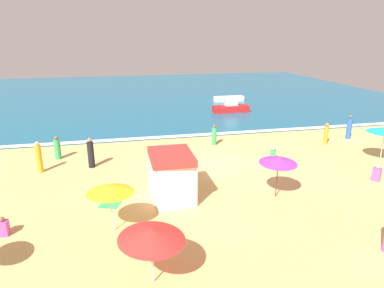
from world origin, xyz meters
name	(u,v)px	position (x,y,z in m)	size (l,w,h in m)	color
ground_plane	(220,164)	(0.00, 0.00, 0.00)	(60.00, 60.00, 0.00)	#E5B26B
ocean_water	(160,93)	(0.00, 28.00, 0.05)	(60.00, 44.00, 0.10)	#196084
wave_breaker_foam	(196,135)	(0.00, 6.30, 0.10)	(57.00, 0.70, 0.01)	white
lifeguard_cabana	(171,176)	(-3.68, -4.05, 1.20)	(2.04, 2.55, 2.36)	white
beach_umbrella_2	(278,160)	(1.37, -4.93, 1.91)	(1.89, 1.91, 2.12)	#4C3823
beach_umbrella_3	(152,234)	(-5.21, -9.78, 1.77)	(2.88, 2.87, 2.03)	silver
beach_umbrella_4	(110,189)	(-6.47, -6.38, 1.87)	(2.46, 2.46, 2.05)	silver
beachgoer_1	(3,227)	(-10.73, -5.77, 0.34)	(0.39, 0.39, 0.81)	#D84CA5
beachgoer_2	(273,154)	(3.52, -0.04, 0.40)	(0.50, 0.50, 0.90)	green
beachgoer_3	(326,134)	(8.72, 2.21, 0.80)	(0.34, 0.34, 1.61)	orange
beachgoer_4	(57,149)	(-9.91, 3.15, 0.70)	(0.46, 0.46, 1.53)	green
beachgoer_5	(377,174)	(7.62, -4.30, 0.39)	(0.57, 0.57, 0.91)	#D84CA5
beachgoer_7	(349,128)	(11.27, 3.11, 0.87)	(0.50, 0.50, 1.86)	blue
beachgoer_8	(39,158)	(-10.58, 1.00, 0.89)	(0.43, 0.43, 1.87)	orange
beachgoer_9	(91,154)	(-7.72, 1.16, 0.87)	(0.52, 0.52, 1.85)	black
beachgoer_10	(214,136)	(0.72, 3.81, 0.70)	(0.44, 0.44, 1.52)	green
beach_towel_1	(113,200)	(-6.49, -3.64, 0.01)	(1.45, 1.88, 0.01)	green
small_boat_0	(231,107)	(5.40, 13.86, 0.60)	(3.71, 1.26, 1.52)	red
small_boat_1	(229,99)	(7.15, 19.77, 0.39)	(3.59, 0.96, 0.59)	white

